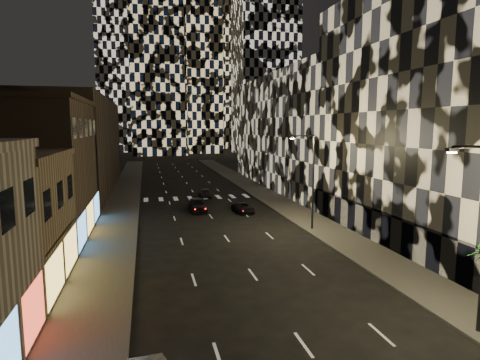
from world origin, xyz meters
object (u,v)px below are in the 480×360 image
car_dark_rightlane (243,208)px  streetlight_far (311,175)px  car_dark_midlane (198,205)px  car_dark_oncoming (205,193)px

car_dark_rightlane → streetlight_far: bearing=-70.6°
car_dark_midlane → car_dark_oncoming: (2.16, 9.05, -0.16)m
streetlight_far → car_dark_oncoming: (-7.26, 20.18, -4.73)m
car_dark_midlane → car_dark_rightlane: car_dark_midlane is taller
car_dark_oncoming → car_dark_rightlane: 11.38m
streetlight_far → car_dark_midlane: size_ratio=1.96×
streetlight_far → car_dark_oncoming: bearing=109.8°
car_dark_midlane → car_dark_rightlane: size_ratio=1.15×
car_dark_midlane → car_dark_oncoming: car_dark_midlane is taller
streetlight_far → car_dark_midlane: streetlight_far is taller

